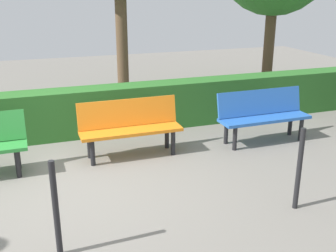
{
  "coord_description": "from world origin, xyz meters",
  "views": [
    {
      "loc": [
        0.37,
        5.05,
        2.49
      ],
      "look_at": [
        -1.49,
        -0.28,
        0.55
      ],
      "focal_mm": 43.51,
      "sensor_mm": 36.0,
      "label": 1
    }
  ],
  "objects": [
    {
      "name": "ground_plane",
      "position": [
        0.0,
        0.0,
        0.0
      ],
      "size": [
        20.87,
        20.87,
        0.0
      ],
      "primitive_type": "plane",
      "color": "gray"
    },
    {
      "name": "bench_blue",
      "position": [
        -3.26,
        -0.56,
        0.48
      ],
      "size": [
        1.57,
        0.48,
        0.86
      ],
      "rotation": [
        0.0,
        0.0,
        0.01
      ],
      "color": "blue",
      "rests_on": "ground_plane"
    },
    {
      "name": "railing_post_mid",
      "position": [
        -2.45,
        1.53,
        0.5
      ],
      "size": [
        0.06,
        0.06,
        1.0
      ],
      "primitive_type": "cylinder",
      "color": "black",
      "rests_on": "ground_plane"
    },
    {
      "name": "railing_post_far",
      "position": [
        0.26,
        1.53,
        0.5
      ],
      "size": [
        0.06,
        0.06,
        1.0
      ],
      "primitive_type": "cylinder",
      "color": "black",
      "rests_on": "ground_plane"
    },
    {
      "name": "bench_orange",
      "position": [
        -1.01,
        -0.7,
        0.48
      ],
      "size": [
        1.55,
        0.46,
        0.86
      ],
      "rotation": [
        0.0,
        0.0,
        -0.0
      ],
      "color": "orange",
      "rests_on": "ground_plane"
    },
    {
      "name": "hedge_row",
      "position": [
        -1.03,
        -1.84,
        0.41
      ],
      "size": [
        16.87,
        0.5,
        0.83
      ],
      "primitive_type": "cube",
      "color": "#2D6B28",
      "rests_on": "ground_plane"
    }
  ]
}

